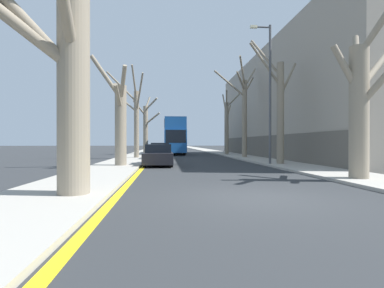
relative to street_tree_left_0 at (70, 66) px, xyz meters
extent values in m
plane|color=#2B2D30|center=(4.91, -0.30, -3.48)|extent=(300.00, 300.00, 0.00)
cube|color=#A39E93|center=(-0.55, 49.70, -3.42)|extent=(3.06, 120.00, 0.12)
cube|color=#A39E93|center=(10.37, 49.70, -3.42)|extent=(3.06, 120.00, 0.12)
cube|color=#9E9384|center=(16.90, 21.63, 1.88)|extent=(10.00, 32.91, 10.71)
cube|color=#5E584F|center=(11.88, 21.63, -2.41)|extent=(0.12, 32.25, 2.14)
cube|color=yellow|center=(1.16, 49.70, -3.47)|extent=(0.24, 120.00, 0.01)
cylinder|color=gray|center=(0.06, 0.14, -0.57)|extent=(0.83, 0.83, 5.81)
cylinder|color=gray|center=(-0.76, -0.39, 0.80)|extent=(1.95, 1.42, 2.04)
cylinder|color=gray|center=(0.11, -0.80, 1.28)|extent=(0.42, 2.11, 2.14)
cylinder|color=gray|center=(-0.96, -0.58, 0.77)|extent=(2.33, 1.78, 1.83)
cylinder|color=gray|center=(-0.21, 10.43, -0.99)|extent=(0.69, 0.69, 4.97)
cylinder|color=gray|center=(-1.00, 10.04, 1.88)|extent=(1.85, 1.08, 2.49)
cylinder|color=gray|center=(-0.25, 9.68, 0.66)|extent=(0.33, 1.66, 1.41)
cylinder|color=gray|center=(0.00, 9.77, 1.43)|extent=(0.72, 1.58, 2.06)
cylinder|color=gray|center=(-0.18, 20.04, -0.34)|extent=(0.47, 0.47, 6.29)
cylinder|color=gray|center=(0.18, 19.11, 2.47)|extent=(0.92, 2.06, 3.31)
cylinder|color=gray|center=(-1.47, 19.70, 3.11)|extent=(2.74, 0.87, 2.71)
cylinder|color=gray|center=(-1.22, 20.67, 1.81)|extent=(2.25, 1.44, 1.94)
cylinder|color=gray|center=(-0.29, 19.18, 3.42)|extent=(0.40, 1.89, 2.86)
cylinder|color=gray|center=(0.00, 30.11, -0.41)|extent=(0.60, 0.60, 6.13)
cylinder|color=gray|center=(0.89, 29.64, 1.05)|extent=(1.98, 1.17, 1.51)
cylinder|color=gray|center=(-0.66, 29.30, 2.27)|extent=(1.58, 1.85, 1.81)
cylinder|color=gray|center=(0.75, 29.31, 2.81)|extent=(1.71, 1.82, 1.47)
cylinder|color=gray|center=(0.24, 30.54, 3.10)|extent=(0.75, 1.13, 1.73)
cylinder|color=gray|center=(9.91, 2.79, -0.89)|extent=(0.71, 0.71, 5.18)
cylinder|color=gray|center=(9.40, 2.79, 0.80)|extent=(1.25, 0.26, 1.92)
cylinder|color=gray|center=(10.28, 2.30, 0.11)|extent=(1.04, 1.29, 1.58)
cylinder|color=gray|center=(10.99, 3.44, 0.94)|extent=(2.41, 1.59, 2.02)
cylinder|color=gray|center=(10.38, 3.59, 1.08)|extent=(1.25, 1.91, 3.26)
cylinder|color=gray|center=(10.04, 10.99, -0.10)|extent=(0.47, 0.47, 6.76)
cylinder|color=gray|center=(9.30, 11.79, 3.81)|extent=(1.68, 1.80, 2.89)
cylinder|color=gray|center=(10.75, 11.47, 2.27)|extent=(1.63, 1.16, 2.54)
cylinder|color=gray|center=(9.00, 10.91, 3.10)|extent=(2.22, 0.34, 2.82)
cylinder|color=gray|center=(10.03, 19.94, 0.26)|extent=(0.47, 0.47, 7.48)
cylinder|color=gray|center=(9.52, 18.77, 4.55)|extent=(1.22, 2.50, 2.28)
cylinder|color=gray|center=(10.68, 20.75, 3.66)|extent=(1.50, 1.81, 1.95)
cylinder|color=gray|center=(8.54, 19.68, 3.57)|extent=(3.12, 0.69, 2.41)
cylinder|color=gray|center=(10.85, 20.94, 4.46)|extent=(1.83, 2.20, 2.35)
cylinder|color=gray|center=(9.44, 18.99, 3.67)|extent=(1.38, 2.06, 1.48)
cylinder|color=gray|center=(9.84, 27.44, -0.31)|extent=(0.49, 0.49, 6.34)
cylinder|color=gray|center=(9.68, 26.62, 3.16)|extent=(0.53, 1.81, 2.00)
cylinder|color=gray|center=(9.76, 28.19, 2.66)|extent=(0.35, 1.67, 2.87)
cylinder|color=gray|center=(10.42, 26.55, 2.98)|extent=(1.35, 1.94, 1.52)
cylinder|color=gray|center=(10.22, 28.14, 1.69)|extent=(0.98, 1.61, 2.10)
cube|color=#19519E|center=(3.65, 31.06, -1.79)|extent=(2.53, 11.41, 2.67)
cube|color=#19519E|center=(3.65, 31.06, 0.20)|extent=(2.48, 11.18, 1.31)
cube|color=navy|center=(3.65, 31.06, 0.91)|extent=(2.48, 11.18, 0.12)
cube|color=black|center=(3.65, 31.06, -1.27)|extent=(2.56, 10.04, 1.39)
cube|color=black|center=(3.65, 31.06, 0.26)|extent=(2.56, 10.04, 1.00)
cube|color=black|center=(3.65, 25.38, -1.27)|extent=(2.27, 0.06, 1.46)
cylinder|color=black|center=(2.56, 27.64, -2.99)|extent=(0.30, 0.99, 0.99)
cylinder|color=black|center=(4.75, 27.64, -2.99)|extent=(0.30, 0.99, 0.99)
cylinder|color=black|center=(2.56, 34.26, -2.99)|extent=(0.30, 0.99, 0.99)
cylinder|color=black|center=(4.75, 34.26, -2.99)|extent=(0.30, 0.99, 0.99)
cube|color=black|center=(2.05, 11.28, -2.96)|extent=(1.83, 4.14, 0.67)
cube|color=black|center=(2.05, 11.53, -2.36)|extent=(1.61, 2.15, 0.54)
cylinder|color=black|center=(1.24, 10.04, -3.17)|extent=(0.20, 0.61, 0.61)
cylinder|color=black|center=(2.85, 10.04, -3.17)|extent=(0.20, 0.61, 0.61)
cylinder|color=black|center=(1.24, 12.52, -3.17)|extent=(0.20, 0.61, 0.61)
cylinder|color=black|center=(2.85, 12.52, -3.17)|extent=(0.20, 0.61, 0.61)
cube|color=#4C5156|center=(2.05, 17.75, -2.97)|extent=(1.71, 4.57, 0.66)
cube|color=black|center=(2.05, 18.02, -2.32)|extent=(1.51, 2.38, 0.64)
cylinder|color=black|center=(1.30, 16.37, -3.17)|extent=(0.20, 0.62, 0.62)
cylinder|color=black|center=(2.79, 16.37, -3.17)|extent=(0.20, 0.62, 0.62)
cylinder|color=black|center=(1.30, 19.12, -3.17)|extent=(0.20, 0.62, 0.62)
cylinder|color=black|center=(2.79, 19.12, -3.17)|extent=(0.20, 0.62, 0.62)
cylinder|color=#4C4F54|center=(9.30, 10.89, 1.10)|extent=(0.16, 0.16, 9.16)
cylinder|color=#4C4F54|center=(8.75, 10.89, 5.53)|extent=(1.10, 0.11, 0.11)
cube|color=beige|center=(8.20, 10.89, 5.53)|extent=(0.44, 0.20, 0.16)
camera|label=1|loc=(2.49, -8.09, -2.00)|focal=28.00mm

